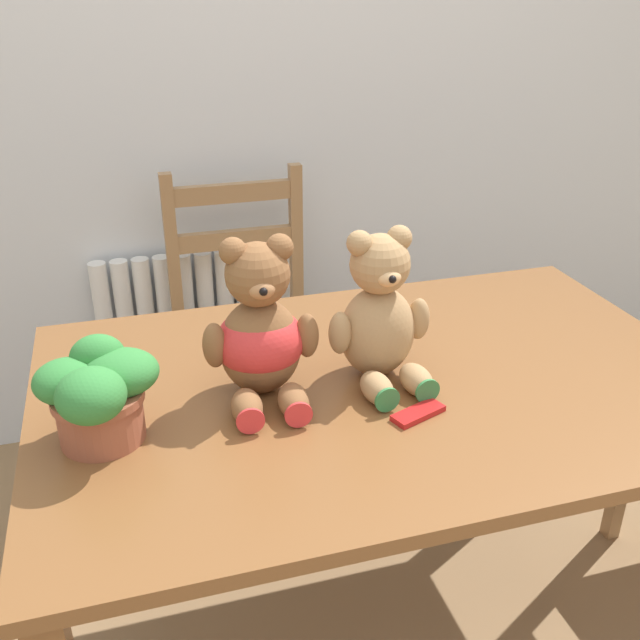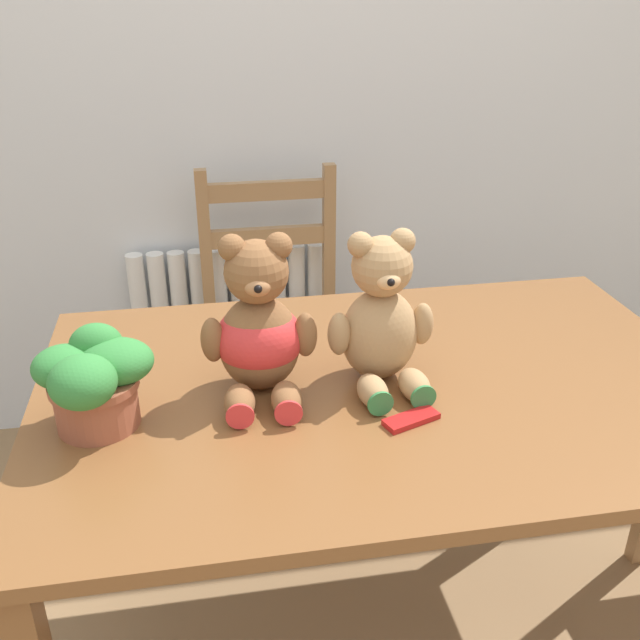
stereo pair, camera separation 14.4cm
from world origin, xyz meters
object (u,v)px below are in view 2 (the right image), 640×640
object	(u,v)px
teddy_bear_right	(381,319)
chocolate_bar	(411,419)
wooden_chair_behind	(275,328)
teddy_bear_left	(259,331)
potted_plant	(93,379)

from	to	relation	value
teddy_bear_right	chocolate_bar	world-z (taller)	teddy_bear_right
wooden_chair_behind	teddy_bear_left	bearing A→B (deg)	81.83
teddy_bear_right	potted_plant	world-z (taller)	teddy_bear_right
potted_plant	chocolate_bar	bearing A→B (deg)	-8.85
potted_plant	teddy_bear_right	bearing A→B (deg)	7.93
teddy_bear_right	chocolate_bar	bearing A→B (deg)	92.50
teddy_bear_left	potted_plant	xyz separation A→B (m)	(-0.32, -0.08, -0.03)
wooden_chair_behind	teddy_bear_left	distance (m)	0.96
teddy_bear_right	wooden_chair_behind	bearing A→B (deg)	-86.43
teddy_bear_left	teddy_bear_right	world-z (taller)	teddy_bear_left
wooden_chair_behind	chocolate_bar	size ratio (longest dim) A/B	8.87
teddy_bear_left	chocolate_bar	xyz separation A→B (m)	(0.27, -0.17, -0.13)
teddy_bear_left	potted_plant	size ratio (longest dim) A/B	1.51
teddy_bear_left	potted_plant	bearing A→B (deg)	17.68
wooden_chair_behind	potted_plant	world-z (taller)	wooden_chair_behind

